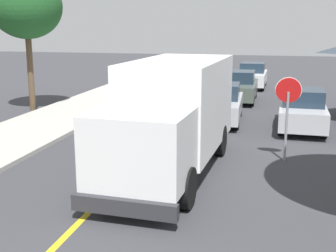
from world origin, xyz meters
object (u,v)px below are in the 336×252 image
Objects in this scene: stop_sign at (288,103)px; street_tree_down_block at (26,7)px; parked_car_mid at (240,87)px; parked_van_across at (302,110)px; box_truck at (173,112)px; parked_car_far at (252,76)px; parked_car_near at (220,104)px.

street_tree_down_block reaches higher than stop_sign.
parked_van_across is at bearing -64.31° from parked_car_mid.
box_truck is 1.65× the size of parked_car_mid.
stop_sign reaches higher than parked_car_far.
parked_van_across is at bearing 80.83° from stop_sign.
parked_van_across is (2.61, -12.03, 0.00)m from parked_car_far.
box_truck is 7.20m from parked_car_near.
parked_car_far is at bearing 102.26° from parked_van_across.
street_tree_down_block reaches higher than box_truck.
parked_car_near is 1.00× the size of parked_car_far.
stop_sign is (3.23, 1.75, 0.09)m from box_truck.
box_truck is 1.64× the size of parked_car_far.
parked_car_near is 6.09m from stop_sign.
parked_car_far is (0.82, 11.36, 0.00)m from parked_car_near.
stop_sign is (1.86, -16.72, 1.06)m from parked_car_far.
street_tree_down_block is at bearing -133.79° from parked_car_far.
street_tree_down_block is (-12.18, 5.95, 3.17)m from stop_sign.
parked_car_near and parked_car_mid have the same top height.
street_tree_down_block is (-9.91, -5.03, 4.23)m from parked_car_mid.
stop_sign is (2.27, -10.98, 1.06)m from parked_car_mid.
stop_sign is 13.92m from street_tree_down_block.
parked_car_near is (0.54, 7.11, -0.97)m from box_truck.
parked_car_near is at bearing 116.58° from stop_sign.
street_tree_down_block reaches higher than parked_van_across.
parked_car_mid is at bearing 115.69° from parked_van_across.
stop_sign is at bearing -83.66° from parked_car_far.
parked_car_near is at bearing -94.15° from parked_car_far.
parked_car_near and parked_van_across have the same top height.
street_tree_down_block reaches higher than parked_car_near.
box_truck is 12.25m from street_tree_down_block.
street_tree_down_block is (-10.32, -10.77, 4.23)m from parked_car_far.
box_truck is 3.67m from stop_sign.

